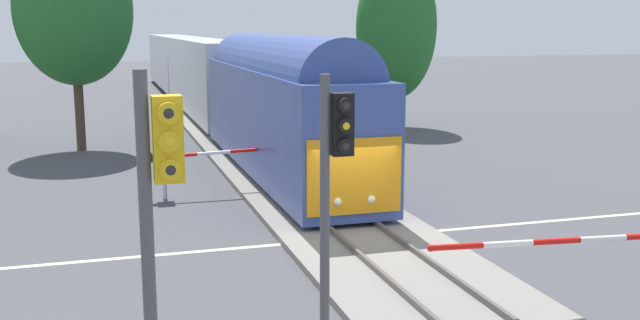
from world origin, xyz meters
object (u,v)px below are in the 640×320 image
object	(u,v)px
oak_behind_train	(74,10)
crossing_gate_far	(186,157)
traffic_signal_median	(334,178)
commuter_train	(207,74)
oak_far_right	(396,27)
traffic_signal_near_left	(159,221)

from	to	relation	value
oak_behind_train	crossing_gate_far	bearing A→B (deg)	-72.03
traffic_signal_median	crossing_gate_far	bearing A→B (deg)	93.53
commuter_train	oak_behind_train	size ratio (longest dim) A/B	6.16
commuter_train	oak_far_right	xyz separation A→B (m)	(9.62, -8.45, 3.01)
traffic_signal_median	oak_far_right	distance (m)	31.10
commuter_train	oak_behind_train	xyz separation A→B (m)	(-7.65, -11.51, 3.79)
traffic_signal_median	oak_behind_train	distance (m)	25.79
traffic_signal_near_left	traffic_signal_median	bearing A→B (deg)	40.57
commuter_train	oak_far_right	size ratio (longest dim) A/B	6.27
traffic_signal_median	oak_far_right	world-z (taller)	oak_far_right
traffic_signal_near_left	oak_far_right	bearing A→B (deg)	63.02
oak_far_right	commuter_train	bearing A→B (deg)	138.72
oak_far_right	traffic_signal_median	bearing A→B (deg)	-114.26
traffic_signal_near_left	oak_far_right	distance (m)	34.60
crossing_gate_far	traffic_signal_median	world-z (taller)	traffic_signal_median
traffic_signal_near_left	traffic_signal_median	xyz separation A→B (m)	(2.93, 2.51, -0.17)
traffic_signal_median	oak_behind_train	bearing A→B (deg)	100.20
traffic_signal_median	commuter_train	bearing A→B (deg)	85.14
crossing_gate_far	oak_behind_train	bearing A→B (deg)	107.97
commuter_train	traffic_signal_median	bearing A→B (deg)	-94.86
oak_far_right	oak_behind_train	bearing A→B (deg)	-169.93
crossing_gate_far	oak_behind_train	xyz separation A→B (m)	(-3.68, 11.34, 5.11)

